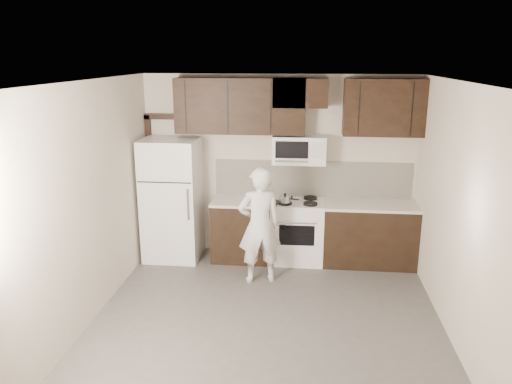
% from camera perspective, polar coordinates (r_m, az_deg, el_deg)
% --- Properties ---
extents(floor, '(4.50, 4.50, 0.00)m').
position_cam_1_polar(floor, '(5.83, 1.09, -15.10)').
color(floor, '#4F4C4A').
rests_on(floor, ground).
extents(back_wall, '(4.00, 0.00, 4.00)m').
position_cam_1_polar(back_wall, '(7.44, 2.62, 2.91)').
color(back_wall, beige).
rests_on(back_wall, ground).
extents(ceiling, '(4.50, 4.50, 0.00)m').
position_cam_1_polar(ceiling, '(5.03, 1.25, 12.43)').
color(ceiling, white).
rests_on(ceiling, back_wall).
extents(counter_run, '(2.95, 0.64, 0.91)m').
position_cam_1_polar(counter_run, '(7.39, 7.08, -4.53)').
color(counter_run, black).
rests_on(counter_run, floor).
extents(stove, '(0.76, 0.66, 0.94)m').
position_cam_1_polar(stove, '(7.38, 4.72, -4.43)').
color(stove, white).
rests_on(stove, floor).
extents(backsplash, '(2.90, 0.02, 0.54)m').
position_cam_1_polar(backsplash, '(7.46, 6.44, 1.51)').
color(backsplash, silver).
rests_on(backsplash, counter_run).
extents(upper_cabinets, '(3.48, 0.35, 0.78)m').
position_cam_1_polar(upper_cabinets, '(7.12, 4.33, 9.90)').
color(upper_cabinets, black).
rests_on(upper_cabinets, back_wall).
extents(microwave, '(0.76, 0.42, 0.40)m').
position_cam_1_polar(microwave, '(7.18, 4.95, 4.85)').
color(microwave, white).
rests_on(microwave, upper_cabinets).
extents(refrigerator, '(0.80, 0.76, 1.80)m').
position_cam_1_polar(refrigerator, '(7.46, -9.56, -0.84)').
color(refrigerator, white).
rests_on(refrigerator, floor).
extents(door_trim, '(0.50, 0.08, 2.12)m').
position_cam_1_polar(door_trim, '(7.78, -11.69, 2.37)').
color(door_trim, black).
rests_on(door_trim, floor).
extents(saucepan, '(0.29, 0.17, 0.16)m').
position_cam_1_polar(saucepan, '(7.09, 3.35, -0.88)').
color(saucepan, silver).
rests_on(saucepan, stove).
extents(baking_tray, '(0.43, 0.37, 0.02)m').
position_cam_1_polar(baking_tray, '(7.16, 1.15, -1.15)').
color(baking_tray, black).
rests_on(baking_tray, counter_run).
extents(pizza, '(0.31, 0.31, 0.02)m').
position_cam_1_polar(pizza, '(7.15, 1.15, -1.01)').
color(pizza, tan).
rests_on(pizza, baking_tray).
extents(person, '(0.66, 0.52, 1.58)m').
position_cam_1_polar(person, '(6.59, 0.40, -3.85)').
color(person, silver).
rests_on(person, floor).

